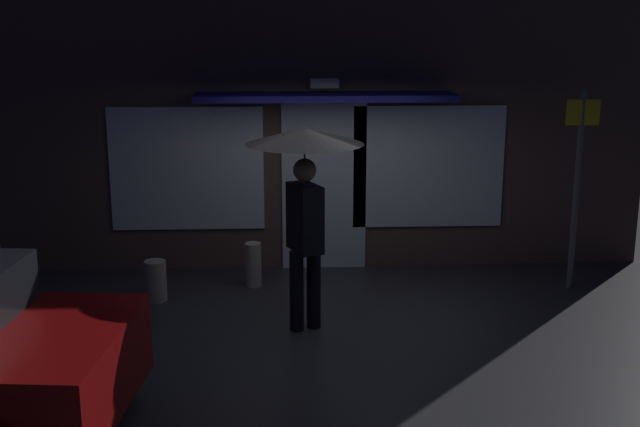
{
  "coord_description": "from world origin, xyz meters",
  "views": [
    {
      "loc": [
        -0.54,
        -8.04,
        3.24
      ],
      "look_at": [
        -0.16,
        0.0,
        1.27
      ],
      "focal_mm": 44.91,
      "sensor_mm": 36.0,
      "label": 1
    }
  ],
  "objects_px": {
    "person_with_umbrella": "(305,171)",
    "sidewalk_bollard_2": "(156,281)",
    "street_sign_post": "(577,179)",
    "sidewalk_bollard": "(253,265)"
  },
  "relations": [
    {
      "from": "person_with_umbrella",
      "to": "sidewalk_bollard_2",
      "type": "height_order",
      "value": "person_with_umbrella"
    },
    {
      "from": "sidewalk_bollard_2",
      "to": "person_with_umbrella",
      "type": "bearing_deg",
      "value": -29.01
    },
    {
      "from": "street_sign_post",
      "to": "sidewalk_bollard",
      "type": "height_order",
      "value": "street_sign_post"
    },
    {
      "from": "sidewalk_bollard",
      "to": "sidewalk_bollard_2",
      "type": "height_order",
      "value": "sidewalk_bollard"
    },
    {
      "from": "street_sign_post",
      "to": "sidewalk_bollard",
      "type": "distance_m",
      "value": 4.06
    },
    {
      "from": "person_with_umbrella",
      "to": "sidewalk_bollard",
      "type": "xyz_separation_m",
      "value": [
        -0.6,
        1.43,
        -1.45
      ]
    },
    {
      "from": "person_with_umbrella",
      "to": "street_sign_post",
      "type": "relative_size",
      "value": 0.9
    },
    {
      "from": "sidewalk_bollard_2",
      "to": "sidewalk_bollard",
      "type": "bearing_deg",
      "value": 22.74
    },
    {
      "from": "person_with_umbrella",
      "to": "street_sign_post",
      "type": "bearing_deg",
      "value": -92.33
    },
    {
      "from": "sidewalk_bollard_2",
      "to": "street_sign_post",
      "type": "bearing_deg",
      "value": 2.69
    }
  ]
}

